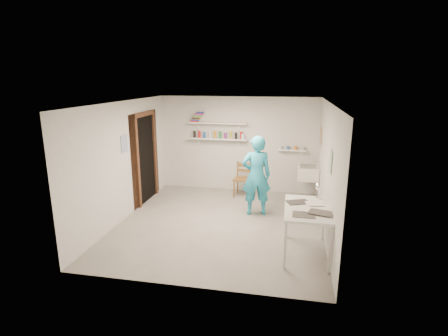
% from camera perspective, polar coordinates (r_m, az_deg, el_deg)
% --- Properties ---
extents(floor, '(4.00, 4.50, 0.02)m').
position_cam_1_polar(floor, '(7.13, -0.62, -9.08)').
color(floor, slate).
rests_on(floor, ground).
extents(ceiling, '(4.00, 4.50, 0.02)m').
position_cam_1_polar(ceiling, '(6.55, -0.68, 10.72)').
color(ceiling, silver).
rests_on(ceiling, wall_back).
extents(wall_back, '(4.00, 0.02, 2.40)m').
position_cam_1_polar(wall_back, '(8.91, 2.29, 3.88)').
color(wall_back, silver).
rests_on(wall_back, ground).
extents(wall_front, '(4.00, 0.02, 2.40)m').
position_cam_1_polar(wall_front, '(4.64, -6.31, -6.29)').
color(wall_front, silver).
rests_on(wall_front, ground).
extents(wall_left, '(0.02, 4.50, 2.40)m').
position_cam_1_polar(wall_left, '(7.40, -16.08, 1.11)').
color(wall_left, silver).
rests_on(wall_left, ground).
extents(wall_right, '(0.02, 4.50, 2.40)m').
position_cam_1_polar(wall_right, '(6.64, 16.59, -0.42)').
color(wall_right, silver).
rests_on(wall_right, ground).
extents(doorway_recess, '(0.02, 0.90, 2.00)m').
position_cam_1_polar(doorway_recess, '(8.36, -12.65, 1.42)').
color(doorway_recess, black).
rests_on(doorway_recess, wall_left).
extents(corridor_box, '(1.40, 1.50, 2.10)m').
position_cam_1_polar(corridor_box, '(8.65, -16.99, 1.91)').
color(corridor_box, brown).
rests_on(corridor_box, ground).
extents(door_lintel, '(0.06, 1.05, 0.10)m').
position_cam_1_polar(door_lintel, '(8.18, -12.93, 8.59)').
color(door_lintel, brown).
rests_on(door_lintel, wall_left).
extents(door_jamb_near, '(0.06, 0.10, 2.00)m').
position_cam_1_polar(door_jamb_near, '(7.91, -13.94, 0.60)').
color(door_jamb_near, brown).
rests_on(door_jamb_near, ground).
extents(door_jamb_far, '(0.06, 0.10, 2.00)m').
position_cam_1_polar(door_jamb_far, '(8.80, -11.25, 2.14)').
color(door_jamb_far, brown).
rests_on(door_jamb_far, ground).
extents(shelf_lower, '(1.50, 0.22, 0.03)m').
position_cam_1_polar(shelf_lower, '(8.85, -1.05, 4.80)').
color(shelf_lower, white).
rests_on(shelf_lower, wall_back).
extents(shelf_upper, '(1.50, 0.22, 0.03)m').
position_cam_1_polar(shelf_upper, '(8.79, -1.06, 7.37)').
color(shelf_upper, white).
rests_on(shelf_upper, wall_back).
extents(ledge_shelf, '(0.70, 0.14, 0.03)m').
position_cam_1_polar(ledge_shelf, '(8.74, 10.98, 2.88)').
color(ledge_shelf, white).
rests_on(ledge_shelf, wall_back).
extents(poster_left, '(0.01, 0.28, 0.36)m').
position_cam_1_polar(poster_left, '(7.36, -15.95, 3.84)').
color(poster_left, '#334C7F').
rests_on(poster_left, wall_left).
extents(poster_right_a, '(0.01, 0.34, 0.42)m').
position_cam_1_polar(poster_right_a, '(8.33, 15.51, 5.05)').
color(poster_right_a, '#995933').
rests_on(poster_right_a, wall_right).
extents(poster_right_b, '(0.01, 0.30, 0.38)m').
position_cam_1_polar(poster_right_b, '(6.04, 17.05, 1.02)').
color(poster_right_b, '#3F724C').
rests_on(poster_right_b, wall_right).
extents(belfast_sink, '(0.48, 0.60, 0.30)m').
position_cam_1_polar(belfast_sink, '(8.39, 13.55, -0.70)').
color(belfast_sink, white).
rests_on(belfast_sink, wall_right).
extents(man, '(0.70, 0.55, 1.71)m').
position_cam_1_polar(man, '(7.35, 5.30, -1.26)').
color(man, '#27A0C3').
rests_on(man, ground).
extents(wall_clock, '(0.31, 0.11, 0.31)m').
position_cam_1_polar(wall_clock, '(7.48, 5.93, 1.25)').
color(wall_clock, beige).
rests_on(wall_clock, man).
extents(wooden_chair, '(0.45, 0.43, 0.87)m').
position_cam_1_polar(wooden_chair, '(8.56, 3.06, -1.83)').
color(wooden_chair, brown).
rests_on(wooden_chair, ground).
extents(work_table, '(0.73, 1.22, 0.81)m').
position_cam_1_polar(work_table, '(5.98, 13.28, -9.96)').
color(work_table, silver).
rests_on(work_table, ground).
extents(desk_lamp, '(0.15, 0.15, 0.15)m').
position_cam_1_polar(desk_lamp, '(6.23, 15.31, -2.92)').
color(desk_lamp, white).
rests_on(desk_lamp, work_table).
extents(spray_cans, '(1.32, 0.06, 0.17)m').
position_cam_1_polar(spray_cans, '(8.83, -1.05, 5.44)').
color(spray_cans, black).
rests_on(spray_cans, shelf_lower).
extents(book_stack, '(0.34, 0.14, 0.25)m').
position_cam_1_polar(book_stack, '(8.90, -4.37, 8.33)').
color(book_stack, red).
rests_on(book_stack, shelf_upper).
extents(ledge_pots, '(0.48, 0.07, 0.09)m').
position_cam_1_polar(ledge_pots, '(8.73, 11.00, 3.26)').
color(ledge_pots, silver).
rests_on(ledge_pots, ledge_shelf).
extents(papers, '(0.30, 0.22, 0.03)m').
position_cam_1_polar(papers, '(5.82, 13.52, -6.19)').
color(papers, silver).
rests_on(papers, work_table).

